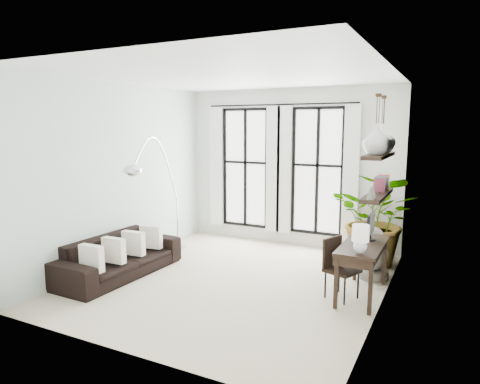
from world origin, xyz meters
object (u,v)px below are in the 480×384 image
Objects in this scene: sofa at (120,256)px; plant at (378,219)px; desk at (362,248)px; desk_chair at (338,264)px; arc_lamp at (157,164)px; buddha at (374,257)px.

sofa is 1.35× the size of plant.
desk is 1.53× the size of desk_chair.
plant is 0.72× the size of arc_lamp.
desk is (3.75, 0.84, 0.40)m from sofa.
buddha is at bearing 87.84° from desk.
desk is at bearing -75.63° from sofa.
desk is 1.56× the size of buddha.
sofa is at bearing -146.43° from desk_chair.
arc_lamp is at bearing -161.61° from desk_chair.
arc_lamp reaches higher than desk.
desk_chair reaches higher than buddha.
arc_lamp is at bearing -167.34° from buddha.
desk_chair is 3.58m from arc_lamp.
sofa is 3.51m from desk_chair.
desk is at bearing -92.16° from buddha.
arc_lamp is (-3.64, 0.07, 1.05)m from desk.
desk is at bearing -88.40° from plant.
sofa is at bearing -146.22° from plant.
plant is 0.87m from buddha.
plant is at bearing 103.10° from desk_chair.
desk_chair is at bearing -3.31° from arc_lamp.
plant is 1.25× the size of desk.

